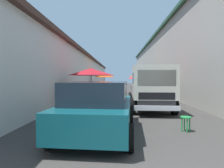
{
  "coord_description": "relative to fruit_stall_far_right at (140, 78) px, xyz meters",
  "views": [
    {
      "loc": [
        -1.33,
        0.44,
        1.54
      ],
      "look_at": [
        11.68,
        0.89,
        1.15
      ],
      "focal_mm": 30.33,
      "sensor_mm": 36.0,
      "label": 1
    }
  ],
  "objects": [
    {
      "name": "fruit_stall_far_right",
      "position": [
        0.0,
        0.0,
        0.0
      ],
      "size": [
        2.19,
        2.19,
        2.14
      ],
      "color": "#9E9EA3",
      "rests_on": "ground"
    },
    {
      "name": "building_left_whitewash",
      "position": [
        -1.82,
        8.7,
        0.42
      ],
      "size": [
        49.8,
        7.5,
        3.94
      ],
      "color": "silver",
      "rests_on": "ground"
    },
    {
      "name": "plastic_stool",
      "position": [
        -13.4,
        0.16,
        -1.24
      ],
      "size": [
        0.3,
        0.3,
        0.43
      ],
      "color": "#1E8C3F",
      "rests_on": "ground"
    },
    {
      "name": "vendor_in_shade",
      "position": [
        -6.32,
        -1.2,
        -0.69
      ],
      "size": [
        0.27,
        0.61,
        1.53
      ],
      "color": "#665B4C",
      "rests_on": "ground"
    },
    {
      "name": "delivery_truck",
      "position": [
        -10.13,
        0.59,
        -0.52
      ],
      "size": [
        4.97,
        2.08,
        2.08
      ],
      "color": "black",
      "rests_on": "ground"
    },
    {
      "name": "hatchback_car",
      "position": [
        -13.61,
        2.65,
        -0.83
      ],
      "size": [
        4.02,
        2.14,
        1.45
      ],
      "color": "#0F4C56",
      "rests_on": "ground"
    },
    {
      "name": "ground",
      "position": [
        -4.07,
        1.67,
        -1.56
      ],
      "size": [
        90.0,
        90.0,
        0.0
      ],
      "primitive_type": "plane",
      "color": "#3D3A38"
    },
    {
      "name": "fruit_stall_far_left",
      "position": [
        -6.96,
        0.45,
        -0.0
      ],
      "size": [
        2.22,
        2.22,
        2.09
      ],
      "color": "#9E9EA3",
      "rests_on": "ground"
    },
    {
      "name": "vendor_by_crates",
      "position": [
        -3.2,
        0.25,
        -0.63
      ],
      "size": [
        0.6,
        0.36,
        1.62
      ],
      "color": "#232328",
      "rests_on": "ground"
    },
    {
      "name": "parked_scooter",
      "position": [
        -6.79,
        3.92,
        -1.11
      ],
      "size": [
        1.64,
        0.65,
        1.14
      ],
      "color": "black",
      "rests_on": "ground"
    },
    {
      "name": "fruit_stall_mid_lane",
      "position": [
        1.15,
        3.61,
        0.04
      ],
      "size": [
        2.27,
        2.27,
        2.14
      ],
      "color": "#9E9EA3",
      "rests_on": "ground"
    },
    {
      "name": "building_right_concrete",
      "position": [
        -1.82,
        -5.37,
        1.59
      ],
      "size": [
        49.8,
        7.5,
        6.29
      ],
      "color": "#A39E93",
      "rests_on": "ground"
    },
    {
      "name": "fruit_stall_near_right",
      "position": [
        -8.5,
        3.62,
        0.17
      ],
      "size": [
        2.52,
        2.52,
        2.18
      ],
      "color": "#9E9EA3",
      "rests_on": "ground"
    }
  ]
}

